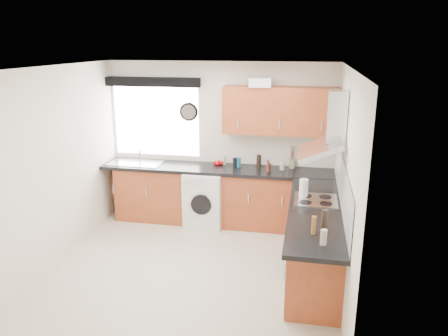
% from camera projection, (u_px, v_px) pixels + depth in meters
% --- Properties ---
extents(ground_plane, '(3.60, 3.60, 0.00)m').
position_uv_depth(ground_plane, '(192.00, 268.00, 5.58)').
color(ground_plane, beige).
extents(ceiling, '(3.60, 3.60, 0.02)m').
position_uv_depth(ceiling, '(188.00, 68.00, 4.89)').
color(ceiling, white).
rests_on(ceiling, wall_back).
extents(wall_back, '(3.60, 0.02, 2.50)m').
position_uv_depth(wall_back, '(220.00, 142.00, 6.93)').
color(wall_back, silver).
rests_on(wall_back, ground_plane).
extents(wall_front, '(3.60, 0.02, 2.50)m').
position_uv_depth(wall_front, '(131.00, 238.00, 3.54)').
color(wall_front, silver).
rests_on(wall_front, ground_plane).
extents(wall_left, '(0.02, 3.60, 2.50)m').
position_uv_depth(wall_left, '(54.00, 166.00, 5.57)').
color(wall_left, silver).
rests_on(wall_left, ground_plane).
extents(wall_right, '(0.02, 3.60, 2.50)m').
position_uv_depth(wall_right, '(345.00, 183.00, 4.90)').
color(wall_right, silver).
rests_on(wall_right, ground_plane).
extents(window, '(1.40, 0.02, 1.10)m').
position_uv_depth(window, '(156.00, 121.00, 7.03)').
color(window, silver).
rests_on(window, wall_back).
extents(window_blind, '(1.50, 0.18, 0.14)m').
position_uv_depth(window_blind, '(152.00, 82.00, 6.77)').
color(window_blind, black).
rests_on(window_blind, wall_back).
extents(splashback, '(0.01, 3.00, 0.54)m').
position_uv_depth(splashback, '(342.00, 181.00, 5.20)').
color(splashback, white).
rests_on(splashback, wall_right).
extents(base_cab_back, '(3.00, 0.58, 0.86)m').
position_uv_depth(base_cab_back, '(210.00, 196.00, 6.90)').
color(base_cab_back, brown).
rests_on(base_cab_back, ground_plane).
extents(base_cab_corner, '(0.60, 0.60, 0.86)m').
position_uv_depth(base_cab_corner, '(313.00, 203.00, 6.60)').
color(base_cab_corner, brown).
rests_on(base_cab_corner, ground_plane).
extents(base_cab_right, '(0.58, 2.10, 0.86)m').
position_uv_depth(base_cab_right, '(314.00, 242.00, 5.32)').
color(base_cab_right, brown).
rests_on(base_cab_right, ground_plane).
extents(worktop_back, '(3.60, 0.62, 0.05)m').
position_uv_depth(worktop_back, '(216.00, 169.00, 6.75)').
color(worktop_back, black).
rests_on(worktop_back, base_cab_back).
extents(worktop_right, '(0.62, 2.42, 0.05)m').
position_uv_depth(worktop_right, '(316.00, 212.00, 5.06)').
color(worktop_right, black).
rests_on(worktop_right, base_cab_right).
extents(sink, '(0.84, 0.46, 0.10)m').
position_uv_depth(sink, '(135.00, 161.00, 6.98)').
color(sink, silver).
rests_on(sink, worktop_back).
extents(oven, '(0.56, 0.58, 0.85)m').
position_uv_depth(oven, '(313.00, 237.00, 5.47)').
color(oven, black).
rests_on(oven, ground_plane).
extents(hob_plate, '(0.52, 0.52, 0.01)m').
position_uv_depth(hob_plate, '(316.00, 200.00, 5.33)').
color(hob_plate, silver).
rests_on(hob_plate, worktop_right).
extents(extractor_hood, '(0.52, 0.78, 0.66)m').
position_uv_depth(extractor_hood, '(329.00, 132.00, 5.08)').
color(extractor_hood, silver).
rests_on(extractor_hood, wall_right).
extents(upper_cabinets, '(1.70, 0.35, 0.70)m').
position_uv_depth(upper_cabinets, '(281.00, 111.00, 6.44)').
color(upper_cabinets, brown).
rests_on(upper_cabinets, wall_back).
extents(washing_machine, '(0.62, 0.60, 0.86)m').
position_uv_depth(washing_machine, '(206.00, 198.00, 6.81)').
color(washing_machine, silver).
rests_on(washing_machine, ground_plane).
extents(wall_clock, '(0.29, 0.04, 0.29)m').
position_uv_depth(wall_clock, '(188.00, 112.00, 6.86)').
color(wall_clock, black).
rests_on(wall_clock, wall_back).
extents(casserole, '(0.35, 0.28, 0.13)m').
position_uv_depth(casserole, '(260.00, 82.00, 6.28)').
color(casserole, silver).
rests_on(casserole, upper_cabinets).
extents(storage_box, '(0.23, 0.20, 0.10)m').
position_uv_depth(storage_box, '(260.00, 82.00, 6.48)').
color(storage_box, '#AF432D').
rests_on(storage_box, upper_cabinets).
extents(utensil_pot, '(0.11, 0.11, 0.14)m').
position_uv_depth(utensil_pot, '(292.00, 163.00, 6.70)').
color(utensil_pot, gray).
rests_on(utensil_pot, worktop_back).
extents(kitchen_roll, '(0.13, 0.13, 0.24)m').
position_uv_depth(kitchen_roll, '(304.00, 188.00, 5.41)').
color(kitchen_roll, silver).
rests_on(kitchen_roll, worktop_right).
extents(tomato_cluster, '(0.16, 0.16, 0.06)m').
position_uv_depth(tomato_cluster, '(218.00, 163.00, 6.88)').
color(tomato_cluster, '#A60408').
rests_on(tomato_cluster, worktop_back).
extents(jar_0, '(0.08, 0.08, 0.15)m').
position_uv_depth(jar_0, '(238.00, 162.00, 6.75)').
color(jar_0, '#185177').
rests_on(jar_0, worktop_back).
extents(jar_1, '(0.06, 0.06, 0.15)m').
position_uv_depth(jar_1, '(235.00, 163.00, 6.73)').
color(jar_1, black).
rests_on(jar_1, worktop_back).
extents(jar_2, '(0.04, 0.04, 0.10)m').
position_uv_depth(jar_2, '(268.00, 168.00, 6.55)').
color(jar_2, '#3B3221').
rests_on(jar_2, worktop_back).
extents(jar_3, '(0.06, 0.06, 0.14)m').
position_uv_depth(jar_3, '(224.00, 160.00, 6.88)').
color(jar_3, '#B0A996').
rests_on(jar_3, worktop_back).
extents(jar_4, '(0.07, 0.07, 0.11)m').
position_uv_depth(jar_4, '(282.00, 166.00, 6.61)').
color(jar_4, '#B1A897').
rests_on(jar_4, worktop_back).
extents(jar_5, '(0.07, 0.07, 0.20)m').
position_uv_depth(jar_5, '(259.00, 161.00, 6.71)').
color(jar_5, black).
rests_on(jar_5, worktop_back).
extents(jar_6, '(0.04, 0.04, 0.19)m').
position_uv_depth(jar_6, '(268.00, 166.00, 6.48)').
color(jar_6, maroon).
rests_on(jar_6, worktop_back).
extents(jar_7, '(0.06, 0.06, 0.13)m').
position_uv_depth(jar_7, '(269.00, 167.00, 6.52)').
color(jar_7, black).
rests_on(jar_7, worktop_back).
extents(bottle_0, '(0.06, 0.06, 0.15)m').
position_uv_depth(bottle_0, '(324.00, 237.00, 4.16)').
color(bottle_0, '#B6AA9B').
rests_on(bottle_0, worktop_right).
extents(bottle_1, '(0.06, 0.06, 0.25)m').
position_uv_depth(bottle_1, '(324.00, 222.00, 4.40)').
color(bottle_1, black).
rests_on(bottle_1, worktop_right).
extents(bottle_2, '(0.05, 0.05, 0.19)m').
position_uv_depth(bottle_2, '(314.00, 225.00, 4.39)').
color(bottle_2, olive).
rests_on(bottle_2, worktop_right).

